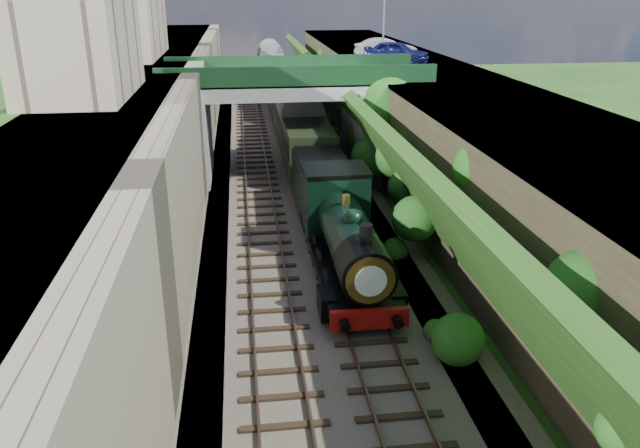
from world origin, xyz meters
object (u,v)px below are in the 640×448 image
(road_bridge, at_px, (302,113))
(car_silver, at_px, (386,49))
(car_blue, at_px, (396,52))
(tender, at_px, (323,189))
(lamppost, at_px, (385,15))
(tree, at_px, (389,109))
(locomotive, at_px, (346,238))

(road_bridge, height_order, car_silver, car_silver)
(car_blue, bearing_deg, car_silver, 26.26)
(road_bridge, bearing_deg, tender, -88.18)
(lamppost, bearing_deg, car_blue, -12.04)
(tender, bearing_deg, car_silver, 67.54)
(road_bridge, xyz_separation_m, tender, (0.26, -8.05, -2.46))
(tree, height_order, tender, tree)
(tender, bearing_deg, tree, 49.90)
(car_blue, relative_size, tender, 0.77)
(car_silver, distance_m, locomotive, 25.87)
(tree, height_order, locomotive, tree)
(tree, relative_size, locomotive, 0.65)
(lamppost, bearing_deg, tender, -113.58)
(tree, bearing_deg, tender, -130.10)
(locomotive, bearing_deg, road_bridge, 90.95)
(car_blue, distance_m, tender, 16.65)
(lamppost, bearing_deg, locomotive, -106.05)
(tender, bearing_deg, road_bridge, 91.82)
(road_bridge, height_order, tender, road_bridge)
(road_bridge, distance_m, tree, 5.57)
(car_silver, height_order, locomotive, car_silver)
(car_blue, bearing_deg, tender, 177.87)
(lamppost, height_order, car_silver, lamppost)
(lamppost, relative_size, car_silver, 1.30)
(road_bridge, bearing_deg, car_silver, 50.88)
(tree, height_order, car_blue, car_blue)
(tree, xyz_separation_m, tender, (-4.71, -5.60, -3.03))
(locomotive, relative_size, tender, 1.70)
(car_blue, relative_size, car_silver, 1.00)
(car_silver, bearing_deg, road_bridge, 141.42)
(car_blue, bearing_deg, locomotive, -173.66)
(tree, relative_size, car_silver, 1.43)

